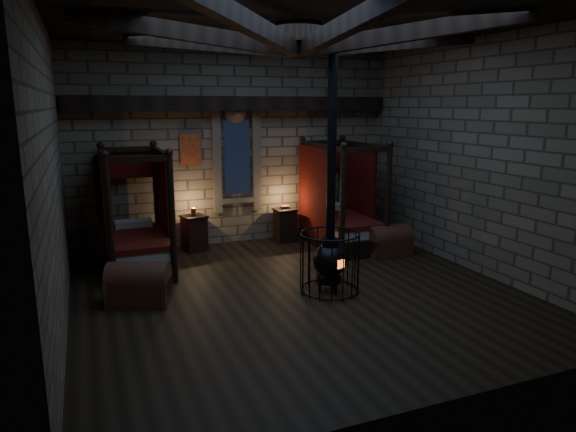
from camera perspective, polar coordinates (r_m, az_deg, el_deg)
name	(u,v)px	position (r m, az deg, el deg)	size (l,w,h in m)	color
room	(296,56)	(8.10, 0.94, 17.35)	(7.02, 7.02, 4.29)	black
bed_left	(137,240)	(10.03, -16.40, -2.54)	(1.13, 2.13, 2.21)	black
bed_right	(340,220)	(11.26, 5.77, -0.48)	(1.15, 2.15, 2.23)	black
trunk_left	(139,285)	(8.32, -16.24, -7.36)	(1.06, 0.87, 0.68)	#5C2D1D
trunk_right	(388,242)	(10.69, 11.06, -2.81)	(0.89, 0.57, 0.64)	#5C2D1D
nightstand_left	(194,233)	(10.96, -10.36, -1.83)	(0.57, 0.56, 0.93)	black
nightstand_right	(285,225)	(11.55, -0.33, -0.96)	(0.47, 0.45, 0.81)	black
stove	(330,256)	(8.41, 4.67, -4.46)	(0.98, 0.98, 4.05)	black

